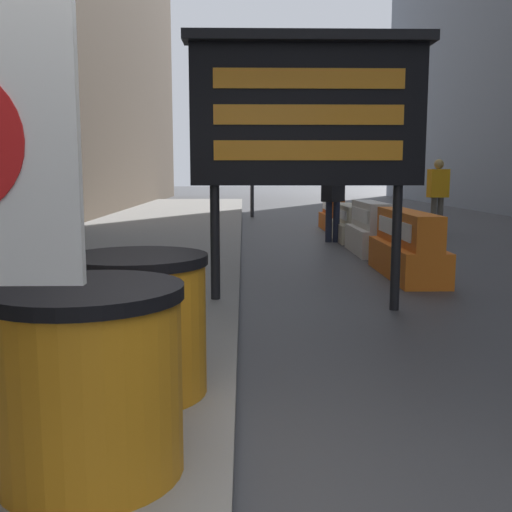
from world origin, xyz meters
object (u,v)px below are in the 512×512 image
Objects in this scene: barrel_drum_foreground at (89,380)px; jersey_barrier_cream at (349,224)px; jersey_barrier_orange_near at (407,248)px; jersey_barrier_white at (370,231)px; pedestrian_passerby at (333,193)px; barrel_drum_middle at (138,324)px; pedestrian_worker at (438,190)px; message_board at (308,113)px; traffic_light_near_curb at (252,125)px; traffic_cone_near at (393,240)px; jersey_barrier_orange_far at (333,216)px.

jersey_barrier_cream is at bearing 74.01° from barrel_drum_foreground.
jersey_barrier_orange_near is 2.46m from jersey_barrier_white.
jersey_barrier_white is 2.21m from jersey_barrier_cream.
jersey_barrier_orange_near is 1.24× the size of pedestrian_passerby.
barrel_drum_middle is 0.39× the size of jersey_barrier_orange_near.
jersey_barrier_orange_near is at bearing 58.36° from barrel_drum_middle.
pedestrian_passerby is (-0.42, -0.46, 0.71)m from jersey_barrier_cream.
barrel_drum_foreground reaches higher than jersey_barrier_white.
jersey_barrier_white is at bearing 70.01° from barrel_drum_foreground.
jersey_barrier_orange_near is at bearing -118.89° from pedestrian_worker.
barrel_drum_middle reaches higher than jersey_barrier_cream.
jersey_barrier_white is 0.98× the size of pedestrian_worker.
barrel_drum_middle is at bearing -115.60° from message_board.
traffic_light_near_curb is at bearing 100.13° from jersey_barrier_orange_near.
barrel_drum_foreground is 7.52m from traffic_cone_near.
pedestrian_passerby reaches higher than jersey_barrier_white.
message_board is at bearing -123.75° from pedestrian_worker.
jersey_barrier_orange_near is 1.25× the size of jersey_barrier_white.
traffic_light_near_curb reaches higher than message_board.
pedestrian_worker reaches higher than barrel_drum_foreground.
barrel_drum_middle is 1.07× the size of traffic_cone_near.
traffic_cone_near is 3.20m from pedestrian_passerby.
traffic_light_near_curb reaches higher than traffic_cone_near.
jersey_barrier_orange_far is 0.41× the size of traffic_light_near_curb.
jersey_barrier_cream is at bearing -90.00° from jersey_barrier_orange_far.
message_board is 1.61× the size of pedestrian_worker.
message_board is at bearing -118.37° from traffic_cone_near.
traffic_cone_near is at bearing -86.72° from jersey_barrier_white.
barrel_drum_foreground is at bearing -117.45° from jersey_barrier_orange_near.
jersey_barrier_orange_far is 0.94× the size of pedestrian_passerby.
message_board reaches higher than barrel_drum_middle.
traffic_light_near_curb reaches higher than pedestrian_worker.
barrel_drum_foreground is at bearing -92.71° from barrel_drum_middle.
barrel_drum_middle is 12.12m from jersey_barrier_orange_far.
pedestrian_worker is (4.42, -5.10, -1.91)m from traffic_light_near_curb.
jersey_barrier_orange_far is 5.39m from traffic_light_near_curb.
jersey_barrier_orange_near is at bearing -90.00° from jersey_barrier_white.
message_board is 1.61× the size of pedestrian_passerby.
jersey_barrier_orange_far is (2.99, 12.73, -0.20)m from barrel_drum_foreground.
jersey_barrier_white is at bearing -130.66° from pedestrian_worker.
jersey_barrier_cream is (-0.00, 2.21, -0.08)m from jersey_barrier_white.
pedestrian_worker is 3.43m from pedestrian_passerby.
jersey_barrier_white is 4.52m from jersey_barrier_orange_far.
message_board is 7.14m from jersey_barrier_cream.
pedestrian_worker is at bearing -10.20° from pedestrian_passerby.
jersey_barrier_white is 2.19× the size of traffic_cone_near.
barrel_drum_foreground is at bearing -121.88° from pedestrian_worker.
jersey_barrier_orange_far is (1.64, 9.05, -1.71)m from message_board.
message_board is at bearing -145.54° from pedestrian_passerby.
pedestrian_worker reaches higher than jersey_barrier_orange_near.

